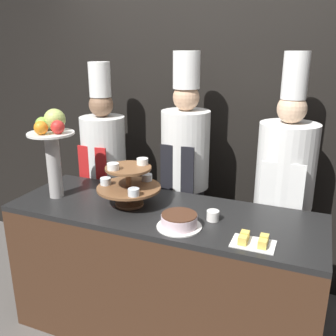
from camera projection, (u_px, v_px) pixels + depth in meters
wall_back at (206, 113)px, 3.01m from camera, size 10.00×0.06×2.80m
buffet_counter at (162, 273)px, 2.50m from camera, size 1.98×0.67×0.92m
tiered_stand at (129, 183)px, 2.39m from camera, size 0.41×0.41×0.30m
fruit_pedestal at (52, 140)px, 2.47m from camera, size 0.31×0.31×0.59m
cake_round at (179, 221)px, 2.12m from camera, size 0.26×0.26×0.08m
cup_white at (213, 216)px, 2.21m from camera, size 0.07×0.07×0.06m
cake_square_tray at (253, 241)px, 1.94m from camera, size 0.22×0.15×0.05m
chef_left at (104, 166)px, 3.08m from camera, size 0.36×0.36×1.80m
chef_center_left at (185, 168)px, 2.81m from camera, size 0.36×0.36×1.88m
chef_center_right at (284, 187)px, 2.56m from camera, size 0.39×0.39×1.88m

